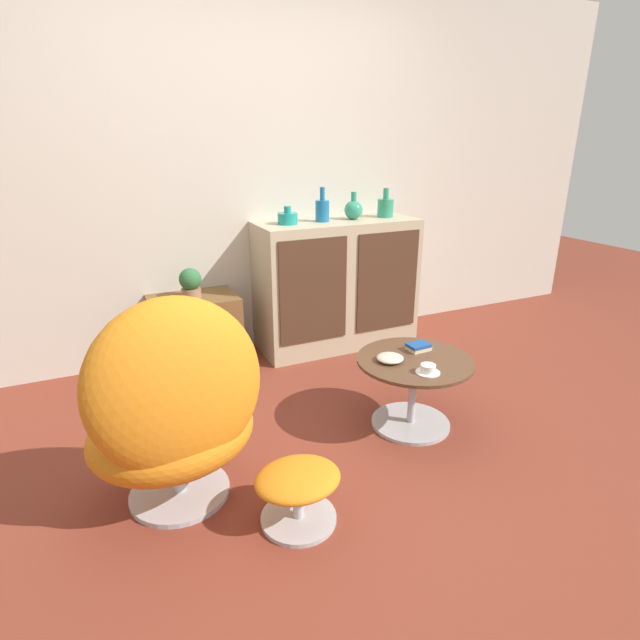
{
  "coord_description": "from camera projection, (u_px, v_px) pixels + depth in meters",
  "views": [
    {
      "loc": [
        -1.04,
        -1.88,
        1.51
      ],
      "look_at": [
        0.07,
        0.5,
        0.55
      ],
      "focal_mm": 28.0,
      "sensor_mm": 36.0,
      "label": 1
    }
  ],
  "objects": [
    {
      "name": "coffee_table",
      "position": [
        413.0,
        384.0,
        2.71
      ],
      "size": [
        0.62,
        0.62,
        0.4
      ],
      "color": "#B7B7BC",
      "rests_on": "ground_plane"
    },
    {
      "name": "wall_back",
      "position": [
        244.0,
        170.0,
        3.46
      ],
      "size": [
        6.4,
        0.06,
        2.6
      ],
      "color": "beige",
      "rests_on": "ground_plane"
    },
    {
      "name": "bowl",
      "position": [
        390.0,
        358.0,
        2.63
      ],
      "size": [
        0.14,
        0.14,
        0.04
      ],
      "color": "beige",
      "rests_on": "coffee_table"
    },
    {
      "name": "vase_leftmost",
      "position": [
        288.0,
        218.0,
        3.42
      ],
      "size": [
        0.14,
        0.14,
        0.12
      ],
      "color": "teal",
      "rests_on": "sideboard"
    },
    {
      "name": "vase_inner_right",
      "position": [
        353.0,
        209.0,
        3.61
      ],
      "size": [
        0.13,
        0.13,
        0.2
      ],
      "color": "#2D8E6B",
      "rests_on": "sideboard"
    },
    {
      "name": "egg_chair",
      "position": [
        175.0,
        411.0,
        2.04
      ],
      "size": [
        0.79,
        0.74,
        0.98
      ],
      "color": "#B7B7BC",
      "rests_on": "ground_plane"
    },
    {
      "name": "sideboard",
      "position": [
        337.0,
        284.0,
        3.75
      ],
      "size": [
        1.19,
        0.48,
        0.95
      ],
      "color": "tan",
      "rests_on": "ground_plane"
    },
    {
      "name": "book_stack",
      "position": [
        418.0,
        347.0,
        2.77
      ],
      "size": [
        0.13,
        0.1,
        0.04
      ],
      "color": "beige",
      "rests_on": "coffee_table"
    },
    {
      "name": "vase_rightmost",
      "position": [
        385.0,
        207.0,
        3.72
      ],
      "size": [
        0.12,
        0.12,
        0.21
      ],
      "color": "#2D8E6B",
      "rests_on": "sideboard"
    },
    {
      "name": "potted_plant",
      "position": [
        190.0,
        283.0,
        3.31
      ],
      "size": [
        0.15,
        0.15,
        0.2
      ],
      "color": "#996B4C",
      "rests_on": "tv_console"
    },
    {
      "name": "tv_console",
      "position": [
        196.0,
        332.0,
        3.44
      ],
      "size": [
        0.58,
        0.4,
        0.5
      ],
      "color": "brown",
      "rests_on": "ground_plane"
    },
    {
      "name": "ground_plane",
      "position": [
        350.0,
        454.0,
        2.53
      ],
      "size": [
        12.0,
        12.0,
        0.0
      ],
      "primitive_type": "plane",
      "color": "brown"
    },
    {
      "name": "ottoman",
      "position": [
        298.0,
        486.0,
        2.04
      ],
      "size": [
        0.36,
        0.32,
        0.25
      ],
      "color": "#B7B7BC",
      "rests_on": "ground_plane"
    },
    {
      "name": "vase_inner_left",
      "position": [
        322.0,
        210.0,
        3.51
      ],
      "size": [
        0.1,
        0.1,
        0.24
      ],
      "color": "#196699",
      "rests_on": "sideboard"
    },
    {
      "name": "teacup",
      "position": [
        428.0,
        370.0,
        2.5
      ],
      "size": [
        0.12,
        0.12,
        0.05
      ],
      "color": "white",
      "rests_on": "coffee_table"
    }
  ]
}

